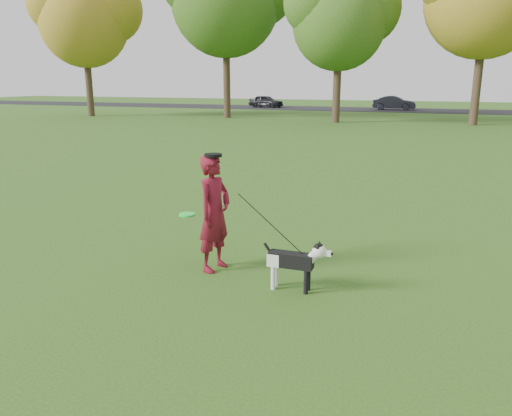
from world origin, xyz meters
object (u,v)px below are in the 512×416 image
at_px(dog, 296,259).
at_px(car_left, 266,101).
at_px(man, 214,213).
at_px(car_mid, 394,103).

xyz_separation_m(dog, car_left, (-13.99, 40.14, 0.17)).
distance_m(man, dog, 1.39).
distance_m(car_left, car_mid, 11.86).
bearing_deg(man, dog, -93.03).
xyz_separation_m(car_left, car_mid, (11.86, 0.00, 0.03)).
relative_size(dog, car_mid, 0.25).
bearing_deg(dog, man, 165.16).
height_order(car_left, car_mid, car_mid).
bearing_deg(man, car_left, 29.52).
bearing_deg(car_left, car_mid, -78.62).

